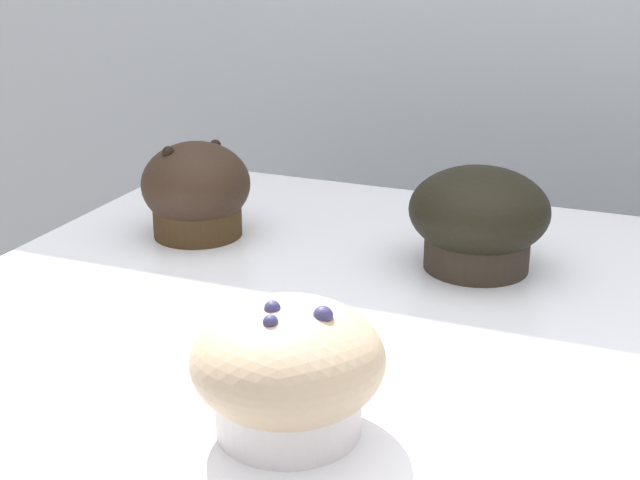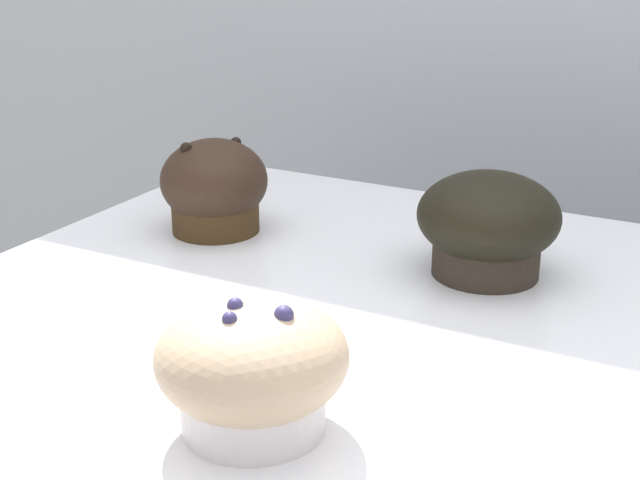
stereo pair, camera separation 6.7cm
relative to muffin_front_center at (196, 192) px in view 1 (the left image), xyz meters
name	(u,v)px [view 1 (the left image)]	position (x,y,z in m)	size (l,w,h in m)	color
muffin_front_center	(196,192)	(0.00, 0.00, 0.00)	(0.10, 0.10, 0.09)	#3B2814
muffin_back_left	(288,369)	(0.21, -0.27, 0.00)	(0.11, 0.11, 0.08)	silver
muffin_back_right	(479,219)	(0.25, 0.02, 0.00)	(0.11, 0.11, 0.09)	#2F251C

